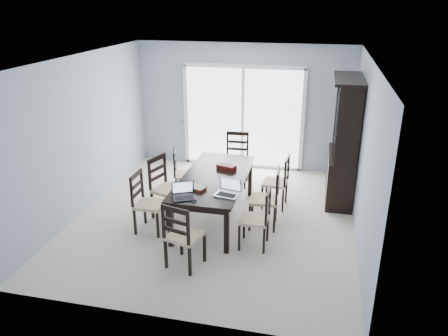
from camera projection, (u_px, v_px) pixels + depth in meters
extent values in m
plane|color=beige|center=(215.00, 218.00, 7.29)|extent=(5.00, 5.00, 0.00)
plane|color=white|center=(214.00, 59.00, 6.34)|extent=(5.00, 5.00, 0.00)
cube|color=#8F9CAB|center=(243.00, 107.00, 9.08)|extent=(4.50, 0.02, 2.60)
cube|color=#8F9CAB|center=(84.00, 134.00, 7.28)|extent=(0.02, 5.00, 2.60)
cube|color=#8F9CAB|center=(364.00, 154.00, 6.35)|extent=(0.02, 5.00, 2.60)
cube|color=gray|center=(250.00, 153.00, 10.48)|extent=(4.50, 2.00, 0.10)
cube|color=#99999E|center=(257.00, 118.00, 11.17)|extent=(4.50, 0.06, 1.10)
cube|color=black|center=(215.00, 177.00, 7.02)|extent=(1.00, 2.20, 0.04)
cube|color=black|center=(215.00, 181.00, 7.04)|extent=(0.88, 2.08, 0.10)
cube|color=black|center=(170.00, 225.00, 6.34)|extent=(0.07, 0.07, 0.69)
cube|color=black|center=(227.00, 232.00, 6.17)|extent=(0.07, 0.07, 0.69)
cube|color=black|center=(206.00, 174.00, 8.16)|extent=(0.07, 0.07, 0.69)
cube|color=black|center=(250.00, 178.00, 7.98)|extent=(0.07, 0.07, 0.69)
cube|color=black|center=(340.00, 176.00, 7.85)|extent=(0.45, 1.30, 0.85)
cube|color=black|center=(348.00, 119.00, 7.45)|extent=(0.38, 1.30, 1.30)
cube|color=black|center=(350.00, 79.00, 7.21)|extent=(0.50, 1.38, 0.05)
cube|color=black|center=(336.00, 124.00, 7.11)|extent=(0.02, 0.36, 1.18)
cube|color=black|center=(336.00, 118.00, 7.49)|extent=(0.02, 0.36, 1.18)
cube|color=black|center=(336.00, 112.00, 7.88)|extent=(0.02, 0.36, 1.18)
cube|color=silver|center=(243.00, 119.00, 9.16)|extent=(2.40, 0.02, 2.10)
cube|color=white|center=(244.00, 66.00, 8.74)|extent=(2.52, 0.05, 0.08)
cube|color=white|center=(243.00, 119.00, 9.14)|extent=(0.06, 0.05, 2.10)
cube|color=white|center=(242.00, 165.00, 9.52)|extent=(2.52, 0.05, 0.05)
cube|color=black|center=(145.00, 211.00, 7.03)|extent=(0.04, 0.04, 0.42)
cube|color=black|center=(135.00, 222.00, 6.70)|extent=(0.04, 0.04, 0.42)
cube|color=black|center=(167.00, 214.00, 6.95)|extent=(0.04, 0.04, 0.42)
cube|color=black|center=(158.00, 225.00, 6.61)|extent=(0.04, 0.04, 0.42)
cube|color=beige|center=(150.00, 205.00, 6.74)|extent=(0.42, 0.42, 0.05)
cube|color=black|center=(167.00, 197.00, 7.52)|extent=(0.05, 0.05, 0.46)
cube|color=black|center=(152.00, 206.00, 7.19)|extent=(0.05, 0.05, 0.46)
cube|color=black|center=(186.00, 202.00, 7.33)|extent=(0.05, 0.05, 0.46)
cube|color=black|center=(172.00, 211.00, 7.00)|extent=(0.05, 0.05, 0.46)
cube|color=beige|center=(169.00, 190.00, 7.17)|extent=(0.56, 0.56, 0.05)
cube|color=black|center=(177.00, 183.00, 8.15)|extent=(0.04, 0.04, 0.41)
cube|color=black|center=(176.00, 191.00, 7.82)|extent=(0.04, 0.04, 0.41)
cube|color=black|center=(196.00, 182.00, 8.17)|extent=(0.04, 0.04, 0.41)
cube|color=black|center=(196.00, 190.00, 7.84)|extent=(0.04, 0.04, 0.41)
cube|color=beige|center=(186.00, 175.00, 7.91)|extent=(0.50, 0.50, 0.05)
cube|color=black|center=(264.00, 241.00, 6.20)|extent=(0.03, 0.03, 0.41)
cube|color=black|center=(268.00, 229.00, 6.53)|extent=(0.03, 0.03, 0.41)
cube|color=black|center=(239.00, 238.00, 6.28)|extent=(0.03, 0.03, 0.41)
cube|color=black|center=(244.00, 226.00, 6.60)|extent=(0.03, 0.03, 0.41)
cube|color=beige|center=(254.00, 220.00, 6.32)|extent=(0.40, 0.40, 0.05)
cube|color=black|center=(274.00, 220.00, 6.75)|extent=(0.04, 0.04, 0.43)
cube|color=black|center=(276.00, 209.00, 7.10)|extent=(0.04, 0.04, 0.43)
cube|color=black|center=(250.00, 218.00, 6.81)|extent=(0.04, 0.04, 0.43)
cube|color=black|center=(252.00, 207.00, 7.17)|extent=(0.04, 0.04, 0.43)
cube|color=beige|center=(264.00, 200.00, 6.87)|extent=(0.44, 0.44, 0.05)
cube|color=black|center=(283.00, 200.00, 7.44)|extent=(0.04, 0.04, 0.41)
cube|color=black|center=(286.00, 192.00, 7.76)|extent=(0.04, 0.04, 0.41)
cube|color=black|center=(262.00, 198.00, 7.53)|extent=(0.04, 0.04, 0.41)
cube|color=black|center=(266.00, 190.00, 7.86)|extent=(0.04, 0.04, 0.41)
cube|color=beige|center=(275.00, 183.00, 7.56)|extent=(0.42, 0.42, 0.05)
cube|color=black|center=(166.00, 254.00, 5.86)|extent=(0.04, 0.04, 0.43)
cube|color=black|center=(190.00, 262.00, 5.70)|extent=(0.04, 0.04, 0.43)
cube|color=black|center=(181.00, 241.00, 6.17)|extent=(0.04, 0.04, 0.43)
cube|color=black|center=(204.00, 248.00, 6.01)|extent=(0.04, 0.04, 0.43)
cube|color=beige|center=(185.00, 236.00, 5.85)|extent=(0.51, 0.51, 0.05)
cube|color=black|center=(247.00, 170.00, 8.68)|extent=(0.04, 0.04, 0.45)
cube|color=black|center=(227.00, 169.00, 8.73)|extent=(0.04, 0.04, 0.45)
cube|color=black|center=(245.00, 178.00, 8.31)|extent=(0.04, 0.04, 0.45)
cube|color=black|center=(224.00, 177.00, 8.37)|extent=(0.04, 0.04, 0.45)
cube|color=beige|center=(236.00, 161.00, 8.43)|extent=(0.47, 0.47, 0.05)
cube|color=black|center=(184.00, 198.00, 6.23)|extent=(0.39, 0.34, 0.02)
cube|color=silver|center=(184.00, 191.00, 6.19)|extent=(0.27, 0.16, 0.17)
cube|color=#BBBBBE|center=(227.00, 195.00, 6.33)|extent=(0.38, 0.30, 0.02)
cube|color=silver|center=(227.00, 188.00, 6.28)|extent=(0.30, 0.10, 0.18)
cube|color=maroon|center=(196.00, 188.00, 6.55)|extent=(0.30, 0.27, 0.03)
cube|color=gold|center=(197.00, 186.00, 6.54)|extent=(0.31, 0.27, 0.01)
cube|color=black|center=(193.00, 201.00, 6.14)|extent=(0.11, 0.08, 0.01)
cube|color=#551111|center=(226.00, 167.00, 7.28)|extent=(0.34, 0.24, 0.08)
cube|color=brown|center=(226.00, 133.00, 10.28)|extent=(1.87, 1.69, 0.88)
cube|color=gray|center=(226.00, 114.00, 10.11)|extent=(1.92, 1.74, 0.06)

